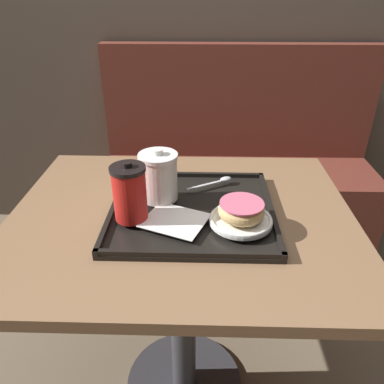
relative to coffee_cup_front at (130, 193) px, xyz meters
The scene contains 10 objects.
ground_plane 0.82m from the coffee_cup_front, 26.23° to the left, with size 12.00×12.00×0.00m, color brown.
booth_bench 1.11m from the coffee_cup_front, 69.41° to the left, with size 1.32×0.44×1.00m.
cafe_table 0.29m from the coffee_cup_front, 26.23° to the left, with size 0.89×0.72×0.72m.
serving_tray 0.18m from the coffee_cup_front, 22.32° to the left, with size 0.42×0.39×0.02m.
napkin_paper 0.13m from the coffee_cup_front, ahead, with size 0.18×0.17×0.00m.
coffee_cup_front is the anchor object (origin of this frame).
coffee_cup_rear 0.11m from the coffee_cup_front, 59.03° to the left, with size 0.10×0.10×0.14m.
plate_with_chocolate_donut 0.27m from the coffee_cup_front, ahead, with size 0.15×0.15×0.01m.
donut_chocolate_glazed 0.27m from the coffee_cup_front, ahead, with size 0.11×0.11×0.04m.
spoon 0.30m from the coffee_cup_front, 40.77° to the left, with size 0.13×0.08×0.01m.
Camera 1 is at (0.05, -0.82, 1.25)m, focal length 35.00 mm.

